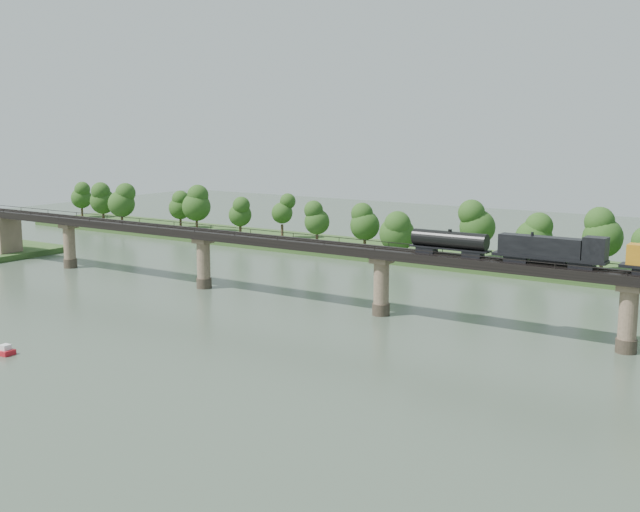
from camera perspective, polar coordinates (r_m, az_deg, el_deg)
The scene contains 6 objects.
ground at distance 112.53m, azimuth -3.26°, elevation -7.24°, with size 400.00×400.00×0.00m, color #364537.
far_bank at distance 185.51m, azimuth 12.77°, elevation -0.50°, with size 300.00×24.00×1.60m, color #28461C.
bridge at distance 135.58m, azimuth 4.38°, elevation -1.97°, with size 236.00×30.00×11.50m.
bridge_superstructure at distance 134.45m, azimuth 4.42°, elevation 0.68°, with size 220.00×4.90×0.75m.
far_treeline at distance 183.29m, azimuth 9.96°, elevation 2.01°, with size 289.06×17.54×13.60m.
freight_train at distance 119.76m, azimuth 21.72°, elevation -0.13°, with size 68.43×2.67×4.71m.
Camera 1 is at (65.16, -85.75, 32.59)m, focal length 45.00 mm.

